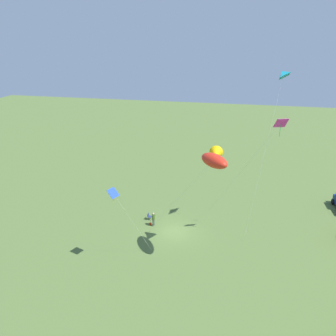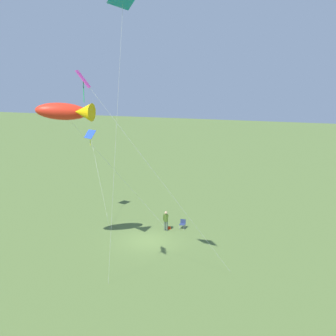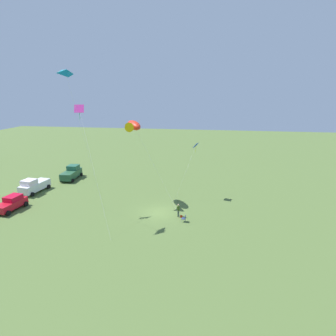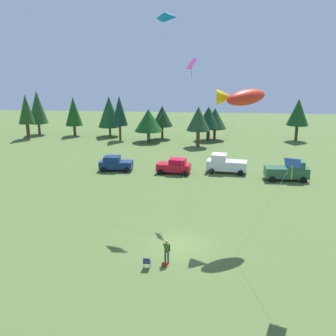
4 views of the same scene
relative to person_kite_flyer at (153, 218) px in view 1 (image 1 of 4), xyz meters
The scene contains 8 objects.
ground_plane 3.06m from the person_kite_flyer, 74.87° to the left, with size 160.00×160.00×0.00m, color #516932.
person_kite_flyer is the anchor object (origin of this frame).
folding_chair 1.64m from the person_kite_flyer, 145.13° to the right, with size 0.50×0.50×0.82m.
backpack_on_grass 1.01m from the person_kite_flyer, 107.26° to the right, with size 0.32×0.22×0.22m, color #BA2A0C.
kite_large_fish 13.21m from the person_kite_flyer, 53.87° to the left, with size 7.62×9.00×11.69m.
kite_delta_teal 20.82m from the person_kite_flyer, 96.77° to the left, with size 3.37×2.91×18.11m.
kite_diamond_blue 10.22m from the person_kite_flyer, 11.76° to the right, with size 3.43×3.21×8.23m.
kite_diamond_rainbow 17.45m from the person_kite_flyer, 86.37° to the left, with size 8.23×6.87×13.91m.
Camera 1 is at (31.71, 6.01, 20.94)m, focal length 35.00 mm.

